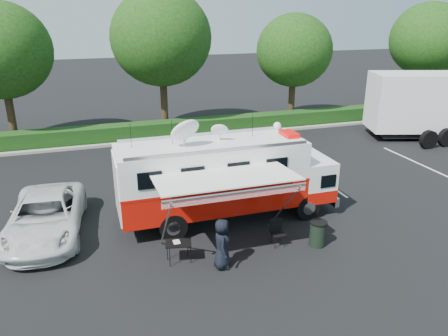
% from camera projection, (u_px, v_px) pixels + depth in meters
% --- Properties ---
extents(ground_plane, '(120.00, 120.00, 0.00)m').
position_uv_depth(ground_plane, '(228.00, 218.00, 16.96)').
color(ground_plane, black).
rests_on(ground_plane, ground).
extents(back_border, '(60.00, 6.14, 8.87)m').
position_uv_depth(back_border, '(180.00, 53.00, 27.07)').
color(back_border, '#9E998E').
rests_on(back_border, ground_plane).
extents(stall_lines, '(24.12, 5.50, 0.01)m').
position_uv_depth(stall_lines, '(196.00, 190.00, 19.49)').
color(stall_lines, silver).
rests_on(stall_lines, ground_plane).
extents(command_truck, '(8.27, 2.28, 3.97)m').
position_uv_depth(command_truck, '(226.00, 178.00, 16.34)').
color(command_truck, black).
rests_on(command_truck, ground_plane).
extents(awning, '(4.52, 2.35, 2.73)m').
position_uv_depth(awning, '(227.00, 181.00, 13.72)').
color(awning, white).
rests_on(awning, ground_plane).
extents(white_suv, '(2.90, 5.48, 1.47)m').
position_uv_depth(white_suv, '(48.00, 235.00, 15.71)').
color(white_suv, silver).
rests_on(white_suv, ground_plane).
extents(person, '(0.70, 0.91, 1.66)m').
position_uv_depth(person, '(222.00, 267.00, 13.76)').
color(person, black).
rests_on(person, ground_plane).
extents(folding_table, '(0.92, 0.73, 0.70)m').
position_uv_depth(folding_table, '(178.00, 244.00, 13.85)').
color(folding_table, black).
rests_on(folding_table, ground_plane).
extents(folding_chair, '(0.45, 0.47, 0.92)m').
position_uv_depth(folding_chair, '(277.00, 230.00, 14.94)').
color(folding_chair, black).
rests_on(folding_chair, ground_plane).
extents(trash_bin, '(0.60, 0.60, 0.89)m').
position_uv_depth(trash_bin, '(318.00, 233.00, 14.88)').
color(trash_bin, black).
rests_on(trash_bin, ground_plane).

